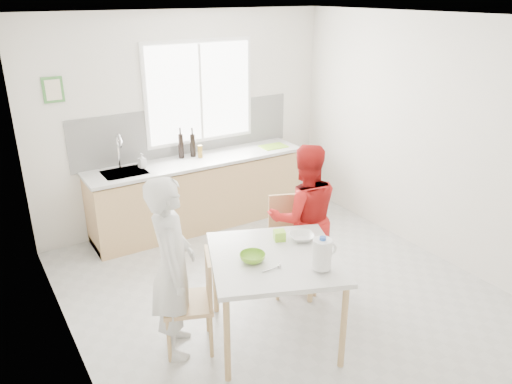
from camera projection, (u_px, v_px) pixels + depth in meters
ground at (283, 295)px, 5.12m from camera, size 4.50×4.50×0.00m
room_shell at (287, 141)px, 4.50m from camera, size 4.50×4.50×4.50m
window at (200, 92)px, 6.33m from camera, size 1.50×0.06×1.30m
backsplash at (187, 130)px, 6.43m from camera, size 3.00×0.02×0.65m
picture_frame at (53, 90)px, 5.41m from camera, size 0.22×0.03×0.28m
kitchen_counter at (199, 196)px, 6.50m from camera, size 2.84×0.64×1.37m
dining_table at (275, 265)px, 4.24m from camera, size 1.39×1.39×0.82m
chair_left at (195, 298)px, 4.22m from camera, size 0.53×0.53×0.89m
chair_far at (291, 238)px, 5.12m from camera, size 0.59×0.59×0.98m
person_white at (172, 268)px, 4.08m from camera, size 0.57×0.68×1.59m
person_red at (304, 217)px, 5.04m from camera, size 0.91×0.82×1.54m
bowl_green at (252, 257)px, 4.11m from camera, size 0.28×0.28×0.07m
bowl_white at (302, 237)px, 4.47m from camera, size 0.29×0.29×0.05m
milk_jug at (322, 253)px, 3.95m from camera, size 0.21×0.15×0.27m
green_box at (279, 235)px, 4.46m from camera, size 0.13×0.13×0.09m
spoon at (271, 269)px, 3.99m from camera, size 0.16×0.02×0.01m
cutting_board at (273, 146)px, 6.80m from camera, size 0.36×0.26×0.01m
wine_bottle_a at (181, 146)px, 6.30m from camera, size 0.07×0.07×0.32m
wine_bottle_b at (193, 145)px, 6.36m from camera, size 0.07×0.07×0.30m
jar_amber at (200, 151)px, 6.34m from camera, size 0.06×0.06×0.16m
soap_bottle at (142, 160)px, 5.98m from camera, size 0.09×0.10×0.17m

